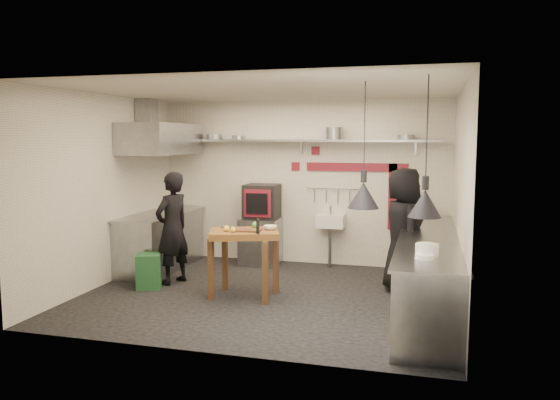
% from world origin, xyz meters
% --- Properties ---
extents(floor, '(5.00, 5.00, 0.00)m').
position_xyz_m(floor, '(0.00, 0.00, 0.00)').
color(floor, black).
rests_on(floor, ground).
extents(ceiling, '(5.00, 5.00, 0.00)m').
position_xyz_m(ceiling, '(0.00, 0.00, 2.80)').
color(ceiling, beige).
rests_on(ceiling, floor).
extents(wall_back, '(5.00, 0.04, 2.80)m').
position_xyz_m(wall_back, '(0.00, 2.10, 1.40)').
color(wall_back, silver).
rests_on(wall_back, floor).
extents(wall_front, '(5.00, 0.04, 2.80)m').
position_xyz_m(wall_front, '(0.00, -2.10, 1.40)').
color(wall_front, silver).
rests_on(wall_front, floor).
extents(wall_left, '(0.04, 4.20, 2.80)m').
position_xyz_m(wall_left, '(-2.50, 0.00, 1.40)').
color(wall_left, silver).
rests_on(wall_left, floor).
extents(wall_right, '(0.04, 4.20, 2.80)m').
position_xyz_m(wall_right, '(2.50, 0.00, 1.40)').
color(wall_right, silver).
rests_on(wall_right, floor).
extents(red_band_horiz, '(1.70, 0.02, 0.14)m').
position_xyz_m(red_band_horiz, '(0.95, 2.08, 1.68)').
color(red_band_horiz, maroon).
rests_on(red_band_horiz, wall_back).
extents(red_band_vert, '(0.14, 0.02, 1.10)m').
position_xyz_m(red_band_vert, '(1.55, 2.08, 1.20)').
color(red_band_vert, maroon).
rests_on(red_band_vert, wall_back).
extents(red_tile_a, '(0.14, 0.02, 0.14)m').
position_xyz_m(red_tile_a, '(0.25, 2.08, 1.95)').
color(red_tile_a, maroon).
rests_on(red_tile_a, wall_back).
extents(red_tile_b, '(0.14, 0.02, 0.14)m').
position_xyz_m(red_tile_b, '(-0.10, 2.08, 1.68)').
color(red_tile_b, maroon).
rests_on(red_tile_b, wall_back).
extents(back_shelf, '(4.60, 0.34, 0.04)m').
position_xyz_m(back_shelf, '(0.00, 1.92, 2.12)').
color(back_shelf, gray).
rests_on(back_shelf, wall_back).
extents(shelf_bracket_left, '(0.04, 0.06, 0.24)m').
position_xyz_m(shelf_bracket_left, '(-1.90, 2.07, 2.02)').
color(shelf_bracket_left, gray).
rests_on(shelf_bracket_left, wall_back).
extents(shelf_bracket_mid, '(0.04, 0.06, 0.24)m').
position_xyz_m(shelf_bracket_mid, '(0.00, 2.07, 2.02)').
color(shelf_bracket_mid, gray).
rests_on(shelf_bracket_mid, wall_back).
extents(shelf_bracket_right, '(0.04, 0.06, 0.24)m').
position_xyz_m(shelf_bracket_right, '(1.90, 2.07, 2.02)').
color(shelf_bracket_right, gray).
rests_on(shelf_bracket_right, wall_back).
extents(pan_far_left, '(0.34, 0.34, 0.09)m').
position_xyz_m(pan_far_left, '(-1.52, 1.92, 2.19)').
color(pan_far_left, gray).
rests_on(pan_far_left, back_shelf).
extents(pan_mid_left, '(0.28, 0.28, 0.07)m').
position_xyz_m(pan_mid_left, '(-1.08, 1.92, 2.18)').
color(pan_mid_left, gray).
rests_on(pan_mid_left, back_shelf).
extents(stock_pot, '(0.34, 0.34, 0.20)m').
position_xyz_m(stock_pot, '(0.60, 1.92, 2.24)').
color(stock_pot, gray).
rests_on(stock_pot, back_shelf).
extents(pan_right, '(0.30, 0.30, 0.08)m').
position_xyz_m(pan_right, '(1.75, 1.92, 2.18)').
color(pan_right, gray).
rests_on(pan_right, back_shelf).
extents(oven_stand, '(0.66, 0.61, 0.80)m').
position_xyz_m(oven_stand, '(-0.63, 1.76, 0.40)').
color(oven_stand, gray).
rests_on(oven_stand, floor).
extents(combi_oven, '(0.58, 0.54, 0.58)m').
position_xyz_m(combi_oven, '(-0.61, 1.78, 1.09)').
color(combi_oven, black).
rests_on(combi_oven, oven_stand).
extents(oven_door, '(0.46, 0.04, 0.46)m').
position_xyz_m(oven_door, '(-0.60, 1.49, 1.09)').
color(oven_door, maroon).
rests_on(oven_door, combi_oven).
extents(oven_glass, '(0.37, 0.03, 0.34)m').
position_xyz_m(oven_glass, '(-0.60, 1.45, 1.09)').
color(oven_glass, black).
rests_on(oven_glass, oven_door).
extents(hand_sink, '(0.46, 0.34, 0.22)m').
position_xyz_m(hand_sink, '(0.55, 1.92, 0.78)').
color(hand_sink, silver).
rests_on(hand_sink, wall_back).
extents(sink_tap, '(0.03, 0.03, 0.14)m').
position_xyz_m(sink_tap, '(0.55, 1.92, 0.96)').
color(sink_tap, gray).
rests_on(sink_tap, hand_sink).
extents(sink_drain, '(0.06, 0.06, 0.66)m').
position_xyz_m(sink_drain, '(0.55, 1.88, 0.34)').
color(sink_drain, gray).
rests_on(sink_drain, floor).
extents(utensil_rail, '(0.90, 0.02, 0.02)m').
position_xyz_m(utensil_rail, '(0.55, 2.06, 1.32)').
color(utensil_rail, gray).
rests_on(utensil_rail, wall_back).
extents(counter_right, '(0.70, 3.80, 0.90)m').
position_xyz_m(counter_right, '(2.15, 0.00, 0.45)').
color(counter_right, gray).
rests_on(counter_right, floor).
extents(counter_right_top, '(0.76, 3.90, 0.03)m').
position_xyz_m(counter_right_top, '(2.15, 0.00, 0.92)').
color(counter_right_top, gray).
rests_on(counter_right_top, counter_right).
extents(plate_stack, '(0.26, 0.26, 0.13)m').
position_xyz_m(plate_stack, '(2.12, -1.19, 1.00)').
color(plate_stack, silver).
rests_on(plate_stack, counter_right_top).
extents(small_bowl_right, '(0.24, 0.24, 0.05)m').
position_xyz_m(small_bowl_right, '(2.10, -1.33, 0.96)').
color(small_bowl_right, silver).
rests_on(small_bowl_right, counter_right_top).
extents(counter_left, '(0.70, 1.90, 0.90)m').
position_xyz_m(counter_left, '(-2.15, 1.05, 0.45)').
color(counter_left, gray).
rests_on(counter_left, floor).
extents(counter_left_top, '(0.76, 2.00, 0.03)m').
position_xyz_m(counter_left_top, '(-2.15, 1.05, 0.92)').
color(counter_left_top, gray).
rests_on(counter_left_top, counter_left).
extents(extractor_hood, '(0.78, 1.60, 0.50)m').
position_xyz_m(extractor_hood, '(-2.10, 1.05, 2.15)').
color(extractor_hood, gray).
rests_on(extractor_hood, ceiling).
extents(hood_duct, '(0.28, 0.28, 0.50)m').
position_xyz_m(hood_duct, '(-2.35, 1.05, 2.55)').
color(hood_duct, gray).
rests_on(hood_duct, ceiling).
extents(green_bin, '(0.44, 0.44, 0.50)m').
position_xyz_m(green_bin, '(-1.76, -0.09, 0.25)').
color(green_bin, '#1D4E28').
rests_on(green_bin, floor).
extents(prep_table, '(1.08, 0.91, 0.92)m').
position_xyz_m(prep_table, '(-0.28, -0.13, 0.46)').
color(prep_table, brown).
rests_on(prep_table, floor).
extents(cutting_board, '(0.35, 0.26, 0.02)m').
position_xyz_m(cutting_board, '(-0.20, -0.17, 0.93)').
color(cutting_board, '#55361F').
rests_on(cutting_board, prep_table).
extents(pepper_mill, '(0.04, 0.04, 0.20)m').
position_xyz_m(pepper_mill, '(-0.02, -0.33, 1.02)').
color(pepper_mill, black).
rests_on(pepper_mill, prep_table).
extents(lemon_a, '(0.10, 0.10, 0.08)m').
position_xyz_m(lemon_a, '(-0.48, -0.27, 0.96)').
color(lemon_a, yellow).
rests_on(lemon_a, prep_table).
extents(lemon_b, '(0.08, 0.08, 0.07)m').
position_xyz_m(lemon_b, '(-0.37, -0.31, 0.96)').
color(lemon_b, yellow).
rests_on(lemon_b, prep_table).
extents(veg_ball, '(0.12, 0.12, 0.10)m').
position_xyz_m(veg_ball, '(-0.17, 0.03, 0.97)').
color(veg_ball, '#458B2F').
rests_on(veg_ball, prep_table).
extents(steel_tray, '(0.21, 0.17, 0.03)m').
position_xyz_m(steel_tray, '(-0.55, -0.00, 0.94)').
color(steel_tray, gray).
rests_on(steel_tray, prep_table).
extents(bowl, '(0.21, 0.21, 0.06)m').
position_xyz_m(bowl, '(0.04, 0.02, 0.95)').
color(bowl, silver).
rests_on(bowl, prep_table).
extents(heat_lamp_near, '(0.44, 0.44, 1.43)m').
position_xyz_m(heat_lamp_near, '(1.40, -0.83, 2.08)').
color(heat_lamp_near, black).
rests_on(heat_lamp_near, ceiling).
extents(heat_lamp_far, '(0.43, 0.43, 1.44)m').
position_xyz_m(heat_lamp_far, '(2.09, -1.32, 2.08)').
color(heat_lamp_far, black).
rests_on(heat_lamp_far, ceiling).
extents(chef_left, '(0.58, 0.71, 1.67)m').
position_xyz_m(chef_left, '(-1.54, 0.25, 0.84)').
color(chef_left, black).
rests_on(chef_left, floor).
extents(chef_right, '(0.82, 1.00, 1.76)m').
position_xyz_m(chef_right, '(1.79, 0.69, 0.88)').
color(chef_right, black).
rests_on(chef_right, floor).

